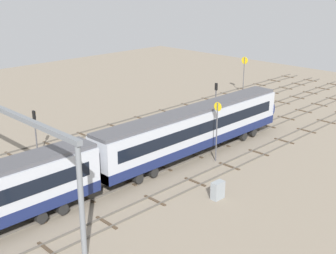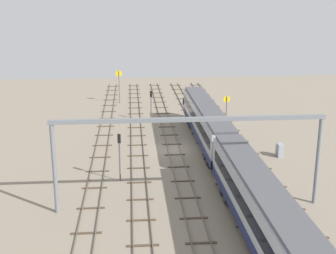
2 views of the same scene
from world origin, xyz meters
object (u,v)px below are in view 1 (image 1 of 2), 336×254
(relay_cabinet, at_px, (218,190))
(train, at_px, (99,163))
(signal_light_trackside_departure, at_px, (35,127))
(speed_sign_mid_trackside, at_px, (244,69))
(speed_sign_near_foreground, at_px, (217,125))
(signal_light_trackside_approach, at_px, (216,96))

(relay_cabinet, bearing_deg, train, 128.37)
(train, height_order, signal_light_trackside_departure, train)
(speed_sign_mid_trackside, height_order, signal_light_trackside_departure, speed_sign_mid_trackside)
(speed_sign_near_foreground, distance_m, signal_light_trackside_approach, 14.07)
(speed_sign_near_foreground, distance_m, relay_cabinet, 8.45)
(speed_sign_mid_trackside, relative_size, relay_cabinet, 3.84)
(speed_sign_near_foreground, height_order, signal_light_trackside_departure, speed_sign_near_foreground)
(train, xyz_separation_m, speed_sign_near_foreground, (12.08, -2.55, 1.10))
(train, relative_size, speed_sign_near_foreground, 8.43)
(signal_light_trackside_approach, xyz_separation_m, signal_light_trackside_departure, (-22.74, 4.17, 0.18))
(signal_light_trackside_departure, bearing_deg, relay_cabinet, -72.07)
(speed_sign_mid_trackside, bearing_deg, signal_light_trackside_approach, -158.76)
(train, bearing_deg, speed_sign_mid_trackside, 17.65)
(signal_light_trackside_approach, bearing_deg, train, -164.40)
(signal_light_trackside_approach, distance_m, relay_cabinet, 22.06)
(train, distance_m, speed_sign_near_foreground, 12.40)
(speed_sign_mid_trackside, xyz_separation_m, relay_cabinet, (-29.51, -18.99, -3.10))
(signal_light_trackside_approach, bearing_deg, speed_sign_mid_trackside, 21.24)
(signal_light_trackside_approach, distance_m, signal_light_trackside_departure, 23.12)
(speed_sign_near_foreground, relative_size, speed_sign_mid_trackside, 1.04)
(train, relative_size, speed_sign_mid_trackside, 8.77)
(signal_light_trackside_departure, bearing_deg, speed_sign_near_foreground, -47.75)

